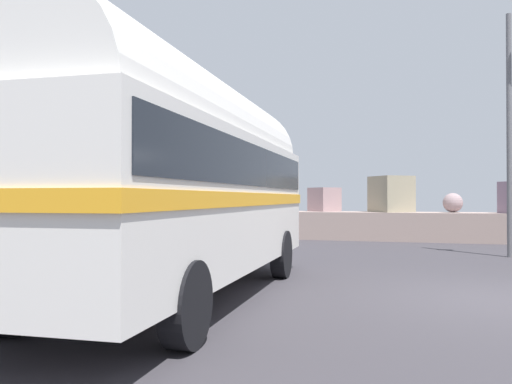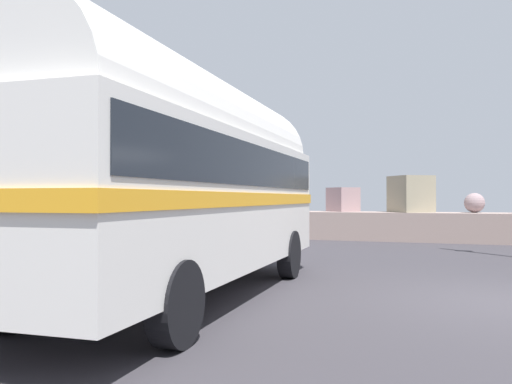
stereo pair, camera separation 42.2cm
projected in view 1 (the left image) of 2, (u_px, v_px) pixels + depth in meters
name	position (u px, v px, depth m)	size (l,w,h in m)	color
ground	(504.00, 301.00, 8.33)	(32.00, 26.00, 0.02)	#333136
breakwater	(461.00, 222.00, 19.54)	(31.36, 2.28, 2.49)	gray
vintage_coach	(182.00, 173.00, 8.44)	(2.84, 8.69, 3.70)	black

